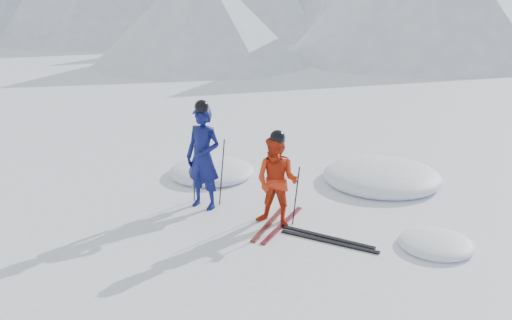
% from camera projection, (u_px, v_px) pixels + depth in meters
% --- Properties ---
extents(ground, '(160.00, 160.00, 0.00)m').
position_uv_depth(ground, '(354.00, 251.00, 8.59)').
color(ground, white).
rests_on(ground, ground).
extents(skier_blue, '(0.74, 0.51, 1.96)m').
position_uv_depth(skier_blue, '(203.00, 158.00, 10.06)').
color(skier_blue, '#0D1353').
rests_on(skier_blue, ground).
extents(skier_red, '(0.81, 0.65, 1.61)m').
position_uv_depth(skier_red, '(277.00, 181.00, 9.34)').
color(skier_red, red).
rests_on(skier_red, ground).
extents(pole_blue_left, '(0.13, 0.09, 1.31)m').
position_uv_depth(pole_blue_left, '(195.00, 170.00, 10.41)').
color(pole_blue_left, black).
rests_on(pole_blue_left, ground).
extents(pole_blue_right, '(0.13, 0.08, 1.31)m').
position_uv_depth(pole_blue_right, '(222.00, 172.00, 10.27)').
color(pole_blue_right, black).
rests_on(pole_blue_right, ground).
extents(pole_red_left, '(0.11, 0.09, 1.07)m').
position_uv_depth(pole_red_left, '(267.00, 189.00, 9.76)').
color(pole_red_left, black).
rests_on(pole_red_left, ground).
extents(pole_red_right, '(0.11, 0.08, 1.07)m').
position_uv_depth(pole_red_right, '(296.00, 196.00, 9.42)').
color(pole_red_right, black).
rests_on(pole_red_right, ground).
extents(ski_worn_left, '(0.24, 1.70, 0.03)m').
position_uv_depth(ski_worn_left, '(270.00, 222.00, 9.63)').
color(ski_worn_left, black).
rests_on(ski_worn_left, ground).
extents(ski_worn_right, '(0.12, 1.70, 0.03)m').
position_uv_depth(ski_worn_right, '(283.00, 225.00, 9.52)').
color(ski_worn_right, black).
rests_on(ski_worn_right, ground).
extents(ski_loose_a, '(1.70, 0.21, 0.03)m').
position_uv_depth(ski_loose_a, '(326.00, 237.00, 9.05)').
color(ski_loose_a, black).
rests_on(ski_loose_a, ground).
extents(ski_loose_b, '(1.70, 0.15, 0.03)m').
position_uv_depth(ski_loose_b, '(329.00, 242.00, 8.88)').
color(ski_loose_b, black).
rests_on(ski_loose_b, ground).
extents(snow_lumps, '(8.67, 7.08, 0.56)m').
position_uv_depth(snow_lumps, '(348.00, 193.00, 11.07)').
color(snow_lumps, white).
rests_on(snow_lumps, ground).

